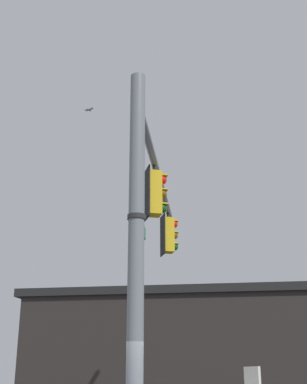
% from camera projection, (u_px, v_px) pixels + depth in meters
% --- Properties ---
extents(signal_pole, '(0.28, 0.28, 7.34)m').
position_uv_depth(signal_pole, '(136.00, 269.00, 8.75)').
color(signal_pole, slate).
rests_on(signal_pole, ground).
extents(mast_arm, '(7.16, 2.61, 0.17)m').
position_uv_depth(mast_arm, '(158.00, 176.00, 13.29)').
color(mast_arm, slate).
extents(traffic_light_nearest_pole, '(0.54, 0.49, 1.31)m').
position_uv_depth(traffic_light_nearest_pole, '(155.00, 193.00, 12.15)').
color(traffic_light_nearest_pole, black).
extents(traffic_light_mid_inner, '(0.54, 0.49, 1.31)m').
position_uv_depth(traffic_light_mid_inner, '(169.00, 235.00, 15.77)').
color(traffic_light_mid_inner, black).
extents(street_name_sign, '(1.26, 0.55, 0.22)m').
position_uv_depth(street_name_sign, '(139.00, 222.00, 9.33)').
color(street_name_sign, '#147238').
extents(bird_flying, '(0.24, 0.25, 0.06)m').
position_uv_depth(bird_flying, '(89.00, 110.00, 14.78)').
color(bird_flying, gray).
extents(storefront_building, '(10.81, 14.59, 5.07)m').
position_uv_depth(storefront_building, '(200.00, 360.00, 20.77)').
color(storefront_building, '#282321').
rests_on(storefront_building, ground).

